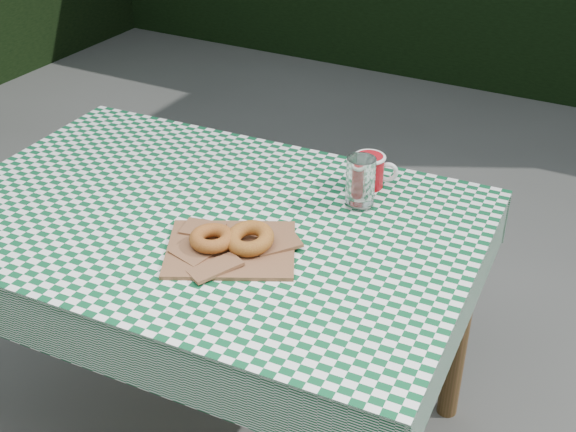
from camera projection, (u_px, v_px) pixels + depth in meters
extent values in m
plane|color=#50504B|center=(289.00, 405.00, 2.30)|extent=(60.00, 60.00, 0.00)
cube|color=brown|center=(214.00, 335.00, 2.01)|extent=(1.33, 0.93, 0.75)
cube|color=#0B4A27|center=(206.00, 216.00, 1.81)|extent=(1.35, 0.95, 0.01)
cube|color=brown|center=(231.00, 248.00, 1.67)|extent=(0.36, 0.33, 0.02)
torus|color=#A35F21|center=(212.00, 238.00, 1.66)|extent=(0.13, 0.13, 0.03)
torus|color=#A56E22|center=(250.00, 238.00, 1.66)|extent=(0.13, 0.13, 0.03)
cylinder|color=white|center=(360.00, 182.00, 1.81)|extent=(0.09, 0.09, 0.13)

